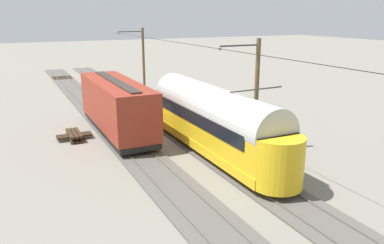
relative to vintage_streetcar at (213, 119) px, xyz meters
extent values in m
plane|color=gray|center=(2.18, -4.66, -2.25)|extent=(220.00, 220.00, 0.00)
cube|color=#56514C|center=(0.00, -4.66, -2.20)|extent=(2.80, 80.00, 0.10)
cube|color=#59544C|center=(0.72, -4.66, -2.11)|extent=(0.07, 80.00, 0.08)
cube|color=#59544C|center=(-0.72, -4.66, -2.11)|extent=(0.07, 80.00, 0.08)
cube|color=#382819|center=(0.00, -36.66, -2.15)|extent=(2.50, 0.24, 0.08)
cube|color=#382819|center=(0.00, -36.01, -2.15)|extent=(2.50, 0.24, 0.08)
cube|color=#382819|center=(0.00, -35.36, -2.15)|extent=(2.50, 0.24, 0.08)
cube|color=#382819|center=(0.00, -34.71, -2.15)|extent=(2.50, 0.24, 0.08)
cube|color=#382819|center=(0.00, -34.06, -2.15)|extent=(2.50, 0.24, 0.08)
cube|color=#56514C|center=(4.36, -4.66, -2.20)|extent=(2.80, 80.00, 0.10)
cube|color=#59544C|center=(5.07, -4.66, -2.11)|extent=(0.07, 80.00, 0.08)
cube|color=#59544C|center=(3.64, -4.66, -2.11)|extent=(0.07, 80.00, 0.08)
cube|color=#382819|center=(4.36, -36.66, -2.15)|extent=(2.50, 0.24, 0.08)
cube|color=#382819|center=(4.36, -36.01, -2.15)|extent=(2.50, 0.24, 0.08)
cube|color=#382819|center=(4.36, -35.36, -2.15)|extent=(2.50, 0.24, 0.08)
cube|color=#382819|center=(4.36, -34.71, -2.15)|extent=(2.50, 0.24, 0.08)
cube|color=#382819|center=(4.36, -34.06, -2.15)|extent=(2.50, 0.24, 0.08)
cube|color=gold|center=(0.00, 0.01, -1.55)|extent=(2.65, 13.13, 0.55)
cube|color=gold|center=(0.00, 0.01, -0.80)|extent=(2.55, 13.13, 0.95)
cube|color=gold|center=(0.00, 0.01, 0.20)|extent=(2.55, 13.13, 1.05)
cylinder|color=#B7B7B2|center=(0.00, 0.01, 0.73)|extent=(2.65, 12.87, 2.65)
cylinder|color=gold|center=(0.00, -6.51, -0.55)|extent=(2.55, 2.55, 2.55)
cylinder|color=gold|center=(0.00, 6.52, -0.55)|extent=(2.55, 2.55, 2.55)
cube|color=black|center=(0.00, -7.64, 0.47)|extent=(1.63, 0.08, 0.36)
cube|color=black|center=(0.00, -7.68, 0.15)|extent=(1.73, 0.06, 0.80)
cube|color=black|center=(-1.29, 0.01, 0.20)|extent=(0.04, 11.03, 0.80)
cube|color=black|center=(1.29, 0.01, 0.20)|extent=(0.04, 11.03, 0.80)
cylinder|color=silver|center=(0.00, -7.77, -0.80)|extent=(0.24, 0.06, 0.24)
cube|color=gray|center=(0.00, -7.71, -1.72)|extent=(1.94, 0.12, 0.20)
cylinder|color=black|center=(0.00, 4.20, 2.59)|extent=(0.07, 4.47, 1.14)
cylinder|color=black|center=(-0.72, -4.19, -1.69)|extent=(0.10, 0.76, 0.76)
cylinder|color=black|center=(0.72, -4.19, -1.69)|extent=(0.10, 0.76, 0.76)
cylinder|color=black|center=(-0.72, 4.21, -1.69)|extent=(0.10, 0.76, 0.76)
cylinder|color=black|center=(0.72, 4.21, -1.69)|extent=(0.10, 0.76, 0.76)
cube|color=maroon|center=(4.36, -6.64, 0.08)|extent=(2.90, 11.02, 3.20)
cube|color=#332D28|center=(4.36, -6.64, 1.74)|extent=(0.70, 9.92, 0.08)
cube|color=black|center=(4.36, -6.64, -1.72)|extent=(2.70, 11.02, 0.36)
cube|color=black|center=(2.88, -6.64, -0.18)|extent=(0.06, 2.20, 2.56)
cylinder|color=black|center=(3.64, -10.49, -1.65)|extent=(0.10, 0.84, 0.84)
cylinder|color=black|center=(5.07, -10.49, -1.65)|extent=(0.10, 0.84, 0.84)
cylinder|color=black|center=(3.64, -2.78, -1.65)|extent=(0.10, 0.84, 0.84)
cylinder|color=black|center=(5.07, -2.78, -1.65)|extent=(0.10, 0.84, 0.84)
cylinder|color=brown|center=(-2.72, -21.00, 1.35)|extent=(0.28, 0.28, 7.20)
cylinder|color=#2D2D2D|center=(-1.36, -21.00, 4.55)|extent=(2.72, 0.10, 0.10)
sphere|color=#334733|center=(0.00, -21.00, 4.40)|extent=(0.16, 0.16, 0.16)
cylinder|color=brown|center=(-2.72, 0.73, 1.35)|extent=(0.28, 0.28, 7.20)
cylinder|color=#2D2D2D|center=(-1.36, 0.73, 4.55)|extent=(2.72, 0.10, 0.10)
sphere|color=#334733|center=(0.00, 0.73, 4.40)|extent=(0.16, 0.16, 0.16)
cylinder|color=black|center=(0.00, 0.73, 4.40)|extent=(0.03, 47.46, 0.03)
cylinder|color=black|center=(-1.36, -21.00, 4.55)|extent=(2.72, 0.02, 0.02)
cylinder|color=black|center=(-1.39, -17.39, -1.70)|extent=(0.08, 0.08, 1.10)
cylinder|color=red|center=(-1.39, -17.39, -1.03)|extent=(0.30, 0.30, 0.03)
cylinder|color=#262626|center=(-1.21, -17.39, -1.90)|extent=(0.33, 0.04, 0.54)
cube|color=#382819|center=(7.19, -6.74, -2.16)|extent=(0.24, 2.40, 0.18)
cube|color=#382819|center=(7.49, -6.74, -2.16)|extent=(0.24, 2.40, 0.18)
cube|color=#382819|center=(7.79, -6.74, -2.16)|extent=(0.24, 2.40, 0.18)
cube|color=#382819|center=(7.49, -7.04, -1.98)|extent=(2.40, 0.24, 0.18)
cube|color=#382819|center=(7.49, -6.74, -1.98)|extent=(2.40, 0.24, 0.18)
cube|color=#382819|center=(7.49, -6.44, -1.98)|extent=(2.40, 0.24, 0.18)
cube|color=#382819|center=(7.19, -6.74, -1.80)|extent=(0.24, 2.40, 0.18)
cube|color=#382819|center=(7.49, -6.74, -1.80)|extent=(0.24, 2.40, 0.18)
cube|color=#382819|center=(7.79, -6.74, -1.80)|extent=(0.24, 2.40, 0.18)
cube|color=#B2A519|center=(4.36, -12.89, -1.85)|extent=(1.80, 0.60, 0.80)
camera|label=1|loc=(11.36, 20.36, 6.32)|focal=35.97mm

